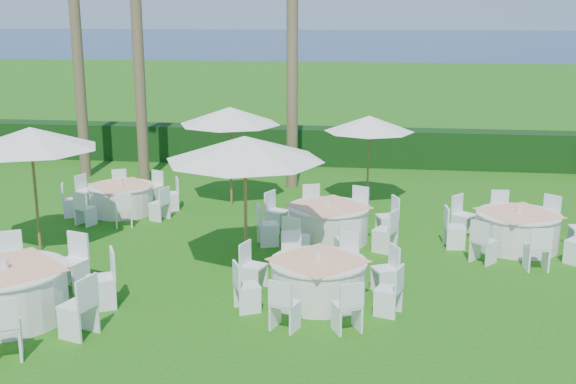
# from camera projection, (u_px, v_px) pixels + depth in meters

# --- Properties ---
(ground) EXTENTS (120.00, 120.00, 0.00)m
(ground) POSITION_uv_depth(u_px,v_px,m) (269.00, 307.00, 12.45)
(ground) COLOR #185F10
(ground) RESTS_ON ground
(hedge) EXTENTS (34.00, 1.00, 1.20)m
(hedge) POSITION_uv_depth(u_px,v_px,m) (326.00, 146.00, 23.84)
(hedge) COLOR black
(hedge) RESTS_ON ground
(ocean) EXTENTS (260.00, 260.00, 0.00)m
(ocean) POSITION_uv_depth(u_px,v_px,m) (374.00, 43.00, 110.45)
(ocean) COLOR #07234F
(ocean) RESTS_ON ground
(banquet_table_a) EXTENTS (3.45, 3.45, 1.05)m
(banquet_table_a) POSITION_uv_depth(u_px,v_px,m) (7.00, 292.00, 11.90)
(banquet_table_a) COLOR silver
(banquet_table_a) RESTS_ON ground
(banquet_table_b) EXTENTS (2.95, 2.95, 0.91)m
(banquet_table_b) POSITION_uv_depth(u_px,v_px,m) (318.00, 279.00, 12.64)
(banquet_table_b) COLOR silver
(banquet_table_b) RESTS_ON ground
(banquet_table_d) EXTENTS (2.78, 2.78, 0.88)m
(banquet_table_d) POSITION_uv_depth(u_px,v_px,m) (122.00, 198.00, 18.14)
(banquet_table_d) COLOR silver
(banquet_table_d) RESTS_ON ground
(banquet_table_e) EXTENTS (3.11, 3.11, 0.96)m
(banquet_table_e) POSITION_uv_depth(u_px,v_px,m) (328.00, 222.00, 15.95)
(banquet_table_e) COLOR silver
(banquet_table_e) RESTS_ON ground
(banquet_table_f) EXTENTS (3.12, 3.12, 0.94)m
(banquet_table_f) POSITION_uv_depth(u_px,v_px,m) (517.00, 229.00, 15.46)
(banquet_table_f) COLOR silver
(banquet_table_f) RESTS_ON ground
(umbrella_a) EXTENTS (2.76, 2.76, 2.65)m
(umbrella_a) POSITION_uv_depth(u_px,v_px,m) (31.00, 138.00, 14.82)
(umbrella_a) COLOR brown
(umbrella_a) RESTS_ON ground
(umbrella_b) EXTENTS (3.05, 3.05, 2.69)m
(umbrella_b) POSITION_uv_depth(u_px,v_px,m) (245.00, 148.00, 13.53)
(umbrella_b) COLOR brown
(umbrella_b) RESTS_ON ground
(umbrella_c) EXTENTS (2.62, 2.62, 2.57)m
(umbrella_c) POSITION_uv_depth(u_px,v_px,m) (230.00, 116.00, 18.45)
(umbrella_c) COLOR brown
(umbrella_c) RESTS_ON ground
(umbrella_d) EXTENTS (2.33, 2.33, 2.34)m
(umbrella_d) POSITION_uv_depth(u_px,v_px,m) (369.00, 124.00, 18.58)
(umbrella_d) COLOR brown
(umbrella_d) RESTS_ON ground
(palm_b) EXTENTS (4.12, 4.40, 8.53)m
(palm_b) POSITION_uv_depth(u_px,v_px,m) (137.00, 19.00, 20.53)
(palm_b) COLOR brown
(palm_b) RESTS_ON ground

